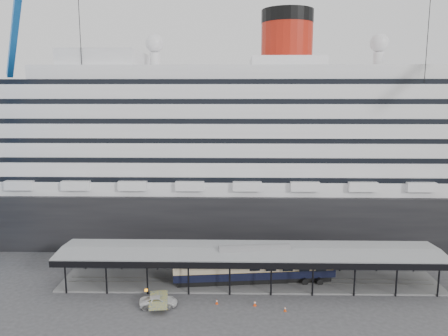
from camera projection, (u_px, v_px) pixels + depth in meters
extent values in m
plane|color=#373739|center=(251.00, 298.00, 60.27)|extent=(200.00, 200.00, 0.00)
cube|color=black|center=(245.00, 205.00, 90.99)|extent=(130.00, 30.00, 10.00)
cylinder|color=#A91C0D|center=(287.00, 45.00, 85.46)|extent=(10.00, 10.00, 9.00)
cylinder|color=black|center=(287.00, 17.00, 84.59)|extent=(10.10, 10.10, 2.50)
sphere|color=silver|center=(155.00, 43.00, 85.93)|extent=(3.60, 3.60, 3.60)
sphere|color=silver|center=(379.00, 43.00, 85.05)|extent=(3.60, 3.60, 3.60)
cube|color=slate|center=(249.00, 282.00, 65.18)|extent=(56.00, 8.00, 0.24)
cube|color=slate|center=(249.00, 283.00, 64.44)|extent=(54.00, 0.08, 0.10)
cube|color=slate|center=(249.00, 279.00, 65.86)|extent=(54.00, 0.08, 0.10)
cube|color=black|center=(251.00, 266.00, 60.02)|extent=(56.00, 0.18, 0.90)
cube|color=black|center=(248.00, 244.00, 68.90)|extent=(56.00, 0.18, 0.90)
cube|color=slate|center=(250.00, 249.00, 64.34)|extent=(56.00, 9.00, 0.24)
cube|color=blue|center=(15.00, 22.00, 70.18)|extent=(12.92, 17.86, 16.80)
cylinder|color=black|center=(85.00, 118.00, 78.39)|extent=(0.12, 0.12, 47.21)
cylinder|color=black|center=(422.00, 119.00, 75.71)|extent=(0.12, 0.12, 47.21)
imported|color=silver|center=(159.00, 301.00, 57.75)|extent=(5.24, 2.96, 1.38)
cube|color=black|center=(254.00, 279.00, 65.08)|extent=(23.00, 5.11, 0.76)
cube|color=black|center=(254.00, 272.00, 64.92)|extent=(24.13, 5.66, 1.20)
cube|color=beige|center=(254.00, 264.00, 64.70)|extent=(24.13, 5.70, 1.41)
cube|color=black|center=(254.00, 258.00, 64.55)|extent=(24.13, 5.66, 0.44)
cube|color=#CE3D0B|center=(217.00, 304.00, 58.48)|extent=(0.44, 0.44, 0.03)
cone|color=#CE3D0B|center=(217.00, 301.00, 58.42)|extent=(0.37, 0.37, 0.69)
cylinder|color=white|center=(217.00, 301.00, 58.41)|extent=(0.22, 0.22, 0.13)
cube|color=#DB460C|center=(285.00, 311.00, 56.52)|extent=(0.45, 0.45, 0.03)
cone|color=#DB460C|center=(285.00, 309.00, 56.46)|extent=(0.38, 0.38, 0.66)
cylinder|color=white|center=(285.00, 308.00, 56.45)|extent=(0.21, 0.21, 0.13)
cube|color=#EB3F0D|center=(255.00, 306.00, 57.96)|extent=(0.52, 0.52, 0.03)
cone|color=#EB3F0D|center=(255.00, 303.00, 57.90)|extent=(0.44, 0.44, 0.74)
cylinder|color=white|center=(255.00, 303.00, 57.89)|extent=(0.24, 0.24, 0.14)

